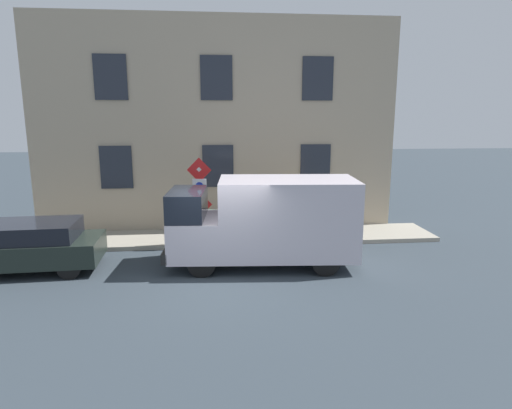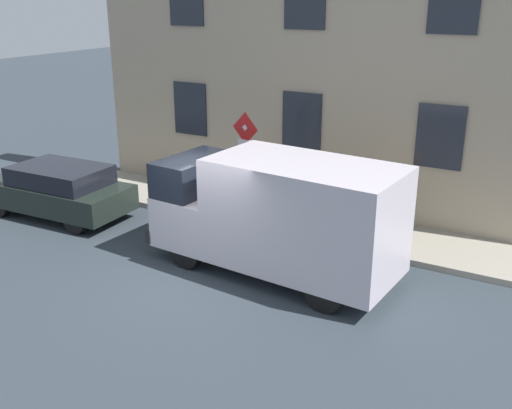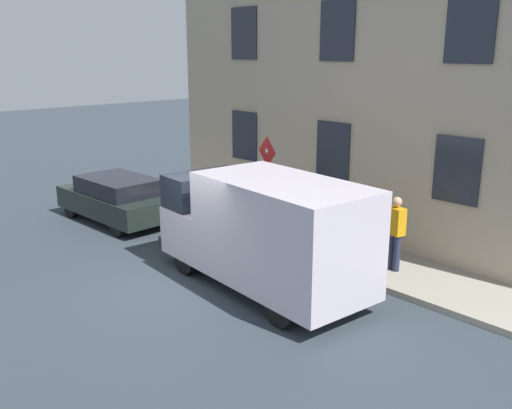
% 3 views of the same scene
% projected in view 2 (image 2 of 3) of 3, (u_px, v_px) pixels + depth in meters
% --- Properties ---
extents(ground_plane, '(80.00, 80.00, 0.00)m').
position_uv_depth(ground_plane, '(207.00, 273.00, 12.51)').
color(ground_plane, '#2F3941').
extents(sidewalk_slab, '(2.06, 14.91, 0.14)m').
position_uv_depth(sidewalk_slab, '(283.00, 218.00, 15.36)').
color(sidewalk_slab, gray).
rests_on(sidewalk_slab, ground_plane).
extents(building_facade, '(0.75, 12.91, 7.61)m').
position_uv_depth(building_facade, '(309.00, 66.00, 15.22)').
color(building_facade, tan).
rests_on(building_facade, ground_plane).
extents(sign_post_stacked, '(0.19, 0.55, 2.66)m').
position_uv_depth(sign_post_stacked, '(246.00, 158.00, 14.39)').
color(sign_post_stacked, '#474C47').
rests_on(sign_post_stacked, sidewalk_slab).
extents(delivery_van, '(2.39, 5.46, 2.50)m').
position_uv_depth(delivery_van, '(278.00, 213.00, 12.10)').
color(delivery_van, silver).
rests_on(delivery_van, ground_plane).
extents(parked_hatchback, '(1.91, 4.07, 1.38)m').
position_uv_depth(parked_hatchback, '(58.00, 189.00, 15.50)').
color(parked_hatchback, black).
rests_on(parked_hatchback, ground_plane).
extents(bicycle_blue, '(0.46, 1.71, 0.89)m').
position_uv_depth(bicycle_blue, '(348.00, 207.00, 14.86)').
color(bicycle_blue, black).
rests_on(bicycle_blue, sidewalk_slab).
extents(bicycle_red, '(0.46, 1.71, 0.89)m').
position_uv_depth(bicycle_red, '(317.00, 201.00, 15.26)').
color(bicycle_red, black).
rests_on(bicycle_red, sidewalk_slab).
extents(bicycle_green, '(0.46, 1.71, 0.89)m').
position_uv_depth(bicycle_green, '(287.00, 196.00, 15.66)').
color(bicycle_green, black).
rests_on(bicycle_green, sidewalk_slab).
extents(pedestrian, '(0.34, 0.44, 1.72)m').
position_uv_depth(pedestrian, '(388.00, 200.00, 13.68)').
color(pedestrian, '#262B47').
rests_on(pedestrian, sidewalk_slab).
extents(litter_bin, '(0.44, 0.44, 0.90)m').
position_uv_depth(litter_bin, '(284.00, 210.00, 14.46)').
color(litter_bin, '#2D5133').
rests_on(litter_bin, sidewalk_slab).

